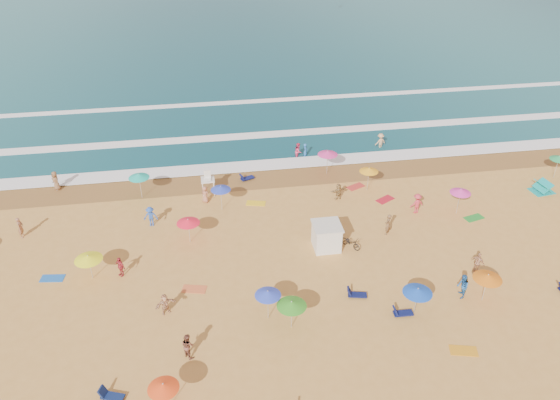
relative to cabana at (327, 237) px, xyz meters
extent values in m
plane|color=gold|center=(-3.87, -0.86, -1.00)|extent=(220.00, 220.00, 0.00)
cube|color=#0C4756|center=(-3.87, 83.14, -1.00)|extent=(220.00, 140.00, 0.18)
plane|color=olive|center=(-3.87, 11.64, -0.99)|extent=(220.00, 220.00, 0.00)
cube|color=white|center=(-3.87, 14.14, -0.90)|extent=(200.00, 2.20, 0.05)
cube|color=white|center=(-3.87, 21.14, -0.90)|extent=(200.00, 1.60, 0.05)
cube|color=white|center=(-3.87, 31.14, -0.90)|extent=(200.00, 1.20, 0.05)
cube|color=white|center=(0.00, 0.00, 0.00)|extent=(2.00, 2.00, 2.00)
cube|color=silver|center=(0.00, 0.00, 1.06)|extent=(2.20, 2.20, 0.12)
imported|color=black|center=(1.90, -0.30, -0.53)|extent=(1.58, 1.81, 0.94)
cone|color=#FF1A36|center=(-10.60, 2.38, 1.00)|extent=(1.83, 1.83, 0.35)
cone|color=blue|center=(-7.76, 6.76, 1.19)|extent=(1.73, 1.73, 0.35)
cone|color=#F94515|center=(-12.14, -13.33, 1.00)|extent=(1.73, 1.73, 0.35)
cone|color=blue|center=(-5.59, -7.07, 1.18)|extent=(1.73, 1.73, 0.35)
cone|color=#FFA91A|center=(5.76, 8.02, 1.14)|extent=(1.73, 1.73, 0.35)
cone|color=#E2328C|center=(2.77, 11.64, 1.26)|extent=(1.92, 1.92, 0.35)
cone|color=blue|center=(4.17, -8.20, 1.04)|extent=(1.96, 1.96, 0.35)
cone|color=#379622|center=(-4.21, -8.12, 1.02)|extent=(1.93, 1.93, 0.35)
cone|color=#FDFF1A|center=(-17.71, -1.04, 0.90)|extent=(2.00, 2.00, 0.35)
cone|color=#17BEA8|center=(-14.79, 9.83, 1.28)|extent=(1.84, 1.84, 0.35)
cone|color=orange|center=(9.35, -7.65, 1.09)|extent=(1.96, 1.96, 0.35)
cone|color=#F235A9|center=(12.25, 2.99, 1.26)|extent=(1.76, 1.76, 0.35)
cone|color=green|center=(24.18, 7.46, 1.16)|extent=(1.70, 1.70, 0.35)
cube|color=#0F1E4F|center=(-15.18, -12.08, -0.83)|extent=(1.41, 0.98, 0.34)
cube|color=#0F174E|center=(3.40, -8.22, -0.83)|extent=(1.32, 0.61, 0.34)
cube|color=#0D1445|center=(0.86, -5.97, -0.83)|extent=(1.39, 0.83, 0.34)
cube|color=#101652|center=(-5.01, 11.64, -0.83)|extent=(1.42, 1.00, 0.34)
cube|color=blue|center=(-20.64, -0.61, -0.98)|extent=(1.79, 1.07, 0.03)
cube|color=yellow|center=(-4.71, 7.29, -0.98)|extent=(1.86, 1.24, 0.03)
cube|color=orange|center=(-10.41, -3.41, -0.98)|extent=(1.85, 1.24, 0.03)
cube|color=red|center=(6.87, 6.10, -0.98)|extent=(1.90, 1.58, 0.03)
cube|color=#238F2E|center=(13.45, 2.07, -0.98)|extent=(1.87, 1.28, 0.03)
cube|color=orange|center=(6.05, -11.83, -0.98)|extent=(1.86, 1.25, 0.03)
cube|color=red|center=(4.87, 8.73, -0.98)|extent=(1.90, 1.51, 0.03)
imported|color=tan|center=(-12.33, -5.52, -0.21)|extent=(1.53, 1.03, 1.58)
imported|color=#B42D39|center=(-15.66, -1.00, -0.20)|extent=(0.95, 0.94, 1.60)
imported|color=blue|center=(1.39, 15.50, -0.40)|extent=(0.56, 0.71, 1.71)
imported|color=tan|center=(10.31, -4.72, -0.14)|extent=(0.94, 1.06, 1.72)
imported|color=blue|center=(-13.73, 5.22, -0.10)|extent=(1.22, 0.77, 1.80)
imported|color=#A4804B|center=(2.70, 6.91, -0.23)|extent=(1.50, 0.82, 1.54)
imported|color=brown|center=(-10.88, -9.53, -0.12)|extent=(1.06, 1.08, 1.76)
imported|color=tan|center=(9.62, 16.27, -0.31)|extent=(1.37, 1.03, 1.88)
imported|color=#E43967|center=(0.66, 15.49, -0.34)|extent=(0.96, 1.07, 1.83)
imported|color=#D43544|center=(8.81, 3.67, -0.07)|extent=(1.30, 0.89, 1.85)
imported|color=#9A6447|center=(-24.01, 5.22, -0.09)|extent=(0.50, 0.70, 1.81)
imported|color=brown|center=(5.32, 1.00, -0.07)|extent=(0.78, 0.81, 1.86)
imported|color=#B46F53|center=(-9.12, 8.25, -0.22)|extent=(0.91, 0.86, 1.57)
imported|color=#235FA6|center=(8.01, -7.09, -0.07)|extent=(0.91, 1.05, 1.87)
imported|color=brown|center=(-22.63, 12.57, -0.07)|extent=(1.03, 1.08, 1.86)
camera|label=1|loc=(-8.96, -33.60, 24.99)|focal=35.00mm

